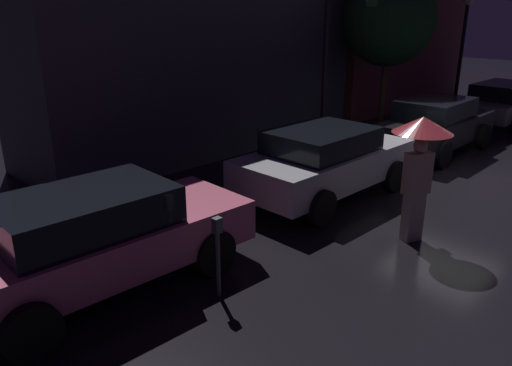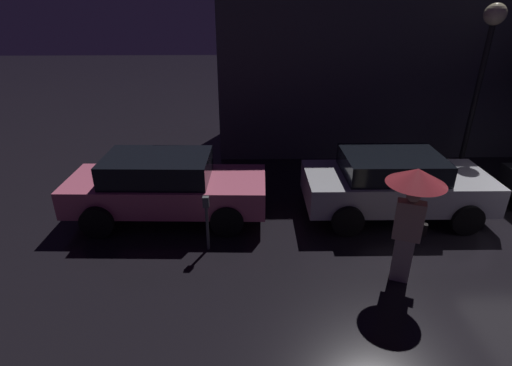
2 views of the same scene
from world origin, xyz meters
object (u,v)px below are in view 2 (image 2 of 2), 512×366
parked_car_silver (394,183)px  parking_meter (207,217)px  parked_car_pink (165,186)px  street_lamp_near (487,50)px  pedestrian_with_umbrella (413,199)px

parked_car_silver → parking_meter: parked_car_silver is taller
parked_car_pink → parking_meter: (1.06, -1.36, -0.06)m
parked_car_pink → street_lamp_near: street_lamp_near is taller
parked_car_silver → parking_meter: size_ratio=3.49×
parked_car_pink → pedestrian_with_umbrella: bearing=-25.2°
parking_meter → pedestrian_with_umbrella: bearing=-16.0°
parked_car_pink → parked_car_silver: parked_car_pink is taller
street_lamp_near → parking_meter: bearing=-153.1°
parked_car_pink → parked_car_silver: 5.26m
parked_car_silver → street_lamp_near: bearing=38.9°
parking_meter → street_lamp_near: bearing=26.9°
parking_meter → street_lamp_near: (6.87, 3.49, 2.74)m
parked_car_pink → street_lamp_near: 8.63m
parked_car_silver → street_lamp_near: 4.33m
pedestrian_with_umbrella → parking_meter: bearing=-174.3°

